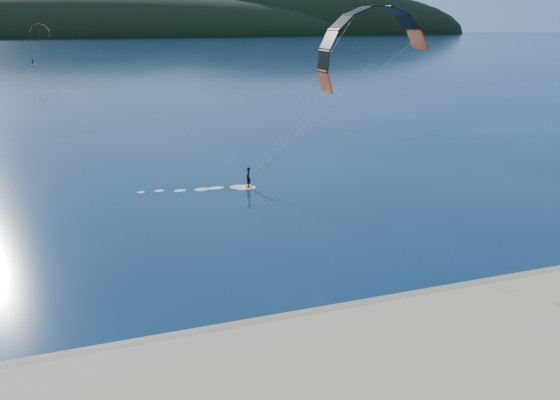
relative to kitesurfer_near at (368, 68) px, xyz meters
name	(u,v)px	position (x,y,z in m)	size (l,w,h in m)	color
ground	(269,395)	(-15.06, -22.02, -11.40)	(1800.00, 1800.00, 0.00)	#071F38
wet_sand	(244,335)	(-15.06, -17.52, -11.35)	(220.00, 2.50, 0.10)	#8A7950
headland	(118,36)	(-14.43, 723.26, -11.40)	(1200.00, 310.00, 140.00)	black
kitesurfer_near	(368,68)	(0.00, 0.00, 0.00)	(25.03, 9.07, 16.38)	yellow
kitesurfer_far	(40,34)	(-46.43, 177.43, -0.07)	(9.47, 7.76, 14.21)	yellow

